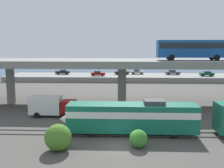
# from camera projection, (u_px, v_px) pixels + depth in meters

# --- Properties ---
(ground_plane) EXTENTS (260.00, 260.00, 0.00)m
(ground_plane) POSITION_uv_depth(u_px,v_px,m) (121.00, 147.00, 26.78)
(ground_plane) COLOR #4C4944
(rail_strip_near) EXTENTS (110.00, 0.12, 0.12)m
(rail_strip_near) POSITION_uv_depth(u_px,v_px,m) (121.00, 136.00, 29.97)
(rail_strip_near) COLOR #59544C
(rail_strip_near) RESTS_ON ground_plane
(rail_strip_far) EXTENTS (110.00, 0.12, 0.12)m
(rail_strip_far) POSITION_uv_depth(u_px,v_px,m) (121.00, 131.00, 31.50)
(rail_strip_far) COLOR #59544C
(rail_strip_far) RESTS_ON ground_plane
(train_locomotive) EXTENTS (16.32, 3.04, 4.18)m
(train_locomotive) POSITION_uv_depth(u_px,v_px,m) (126.00, 116.00, 30.40)
(train_locomotive) COLOR #14664C
(train_locomotive) RESTS_ON ground_plane
(highway_overpass) EXTENTS (96.00, 11.90, 8.08)m
(highway_overpass) POSITION_uv_depth(u_px,v_px,m) (122.00, 64.00, 45.52)
(highway_overpass) COLOR gray
(highway_overpass) RESTS_ON ground_plane
(transit_bus_on_overpass) EXTENTS (12.00, 2.68, 3.40)m
(transit_bus_on_overpass) POSITION_uv_depth(u_px,v_px,m) (193.00, 48.00, 43.51)
(transit_bus_on_overpass) COLOR #14478C
(transit_bus_on_overpass) RESTS_ON highway_overpass
(service_truck_west) EXTENTS (6.80, 2.46, 3.04)m
(service_truck_west) POSITION_uv_depth(u_px,v_px,m) (51.00, 106.00, 38.31)
(service_truck_west) COLOR maroon
(service_truck_west) RESTS_ON ground_plane
(pier_parking_lot) EXTENTS (71.81, 13.75, 1.55)m
(pier_parking_lot) POSITION_uv_depth(u_px,v_px,m) (122.00, 77.00, 81.06)
(pier_parking_lot) COLOR gray
(pier_parking_lot) RESTS_ON ground_plane
(parked_car_0) EXTENTS (4.44, 1.82, 1.50)m
(parked_car_0) POSITION_uv_depth(u_px,v_px,m) (63.00, 72.00, 82.95)
(parked_car_0) COLOR black
(parked_car_0) RESTS_ON pier_parking_lot
(parked_car_1) EXTENTS (4.25, 1.94, 1.50)m
(parked_car_1) POSITION_uv_depth(u_px,v_px,m) (98.00, 73.00, 78.41)
(parked_car_1) COLOR maroon
(parked_car_1) RESTS_ON pier_parking_lot
(parked_car_2) EXTENTS (4.09, 1.86, 1.50)m
(parked_car_2) POSITION_uv_depth(u_px,v_px,m) (137.00, 72.00, 83.22)
(parked_car_2) COLOR #9E998C
(parked_car_2) RESTS_ON pier_parking_lot
(parked_car_3) EXTENTS (4.69, 1.85, 1.50)m
(parked_car_3) POSITION_uv_depth(u_px,v_px,m) (173.00, 72.00, 81.90)
(parked_car_3) COLOR #515459
(parked_car_3) RESTS_ON pier_parking_lot
(parked_car_4) EXTENTS (4.10, 1.85, 1.50)m
(parked_car_4) POSITION_uv_depth(u_px,v_px,m) (207.00, 74.00, 77.59)
(parked_car_4) COLOR #0C4C26
(parked_car_4) RESTS_ON pier_parking_lot
(parked_car_5) EXTENTS (4.69, 1.84, 1.50)m
(parked_car_5) POSITION_uv_depth(u_px,v_px,m) (122.00, 72.00, 82.40)
(parked_car_5) COLOR black
(parked_car_5) RESTS_ON pier_parking_lot
(harbor_water) EXTENTS (140.00, 36.00, 0.01)m
(harbor_water) POSITION_uv_depth(u_px,v_px,m) (122.00, 73.00, 103.91)
(harbor_water) COLOR #2D5170
(harbor_water) RESTS_ON ground_plane
(shrub_left) EXTENTS (2.70, 2.70, 2.70)m
(shrub_left) POSITION_uv_depth(u_px,v_px,m) (58.00, 137.00, 25.68)
(shrub_left) COLOR #457926
(shrub_left) RESTS_ON ground_plane
(shrub_right) EXTENTS (1.89, 1.89, 1.89)m
(shrub_right) POSITION_uv_depth(u_px,v_px,m) (138.00, 139.00, 26.49)
(shrub_right) COLOR #347C2A
(shrub_right) RESTS_ON ground_plane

